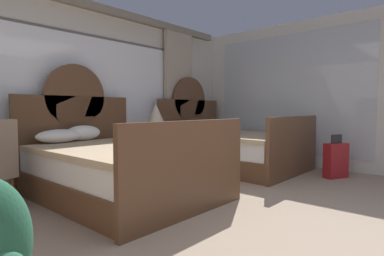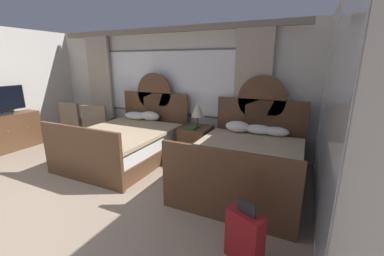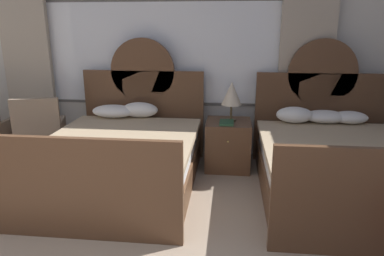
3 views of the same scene
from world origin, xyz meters
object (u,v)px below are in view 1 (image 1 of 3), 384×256
(book_on_nightstand, at_px, (160,134))
(suitcase_on_floor, at_px, (336,160))
(bed_near_mirror, at_px, (232,148))
(nightstand_between_beds, at_px, (156,154))
(bed_near_window, at_px, (120,167))
(table_lamp_on_nightstand, at_px, (156,113))

(book_on_nightstand, relative_size, suitcase_on_floor, 0.39)
(bed_near_mirror, relative_size, suitcase_on_floor, 3.34)
(nightstand_between_beds, bearing_deg, bed_near_window, -150.69)
(bed_near_window, xyz_separation_m, bed_near_mirror, (2.45, 0.01, 0.00))
(bed_near_window, xyz_separation_m, book_on_nightstand, (1.20, 0.57, 0.30))
(nightstand_between_beds, relative_size, book_on_nightstand, 2.48)
(table_lamp_on_nightstand, bearing_deg, bed_near_window, -149.86)
(table_lamp_on_nightstand, distance_m, book_on_nightstand, 0.38)
(table_lamp_on_nightstand, bearing_deg, book_on_nightstand, -109.19)
(book_on_nightstand, bearing_deg, nightstand_between_beds, 77.46)
(bed_near_window, relative_size, book_on_nightstand, 8.66)
(table_lamp_on_nightstand, bearing_deg, bed_near_mirror, -31.26)
(bed_near_window, height_order, book_on_nightstand, bed_near_window)
(nightstand_between_beds, xyz_separation_m, book_on_nightstand, (-0.03, -0.12, 0.34))
(book_on_nightstand, bearing_deg, table_lamp_on_nightstand, 70.81)
(bed_near_mirror, xyz_separation_m, suitcase_on_floor, (0.38, -1.67, -0.09))
(table_lamp_on_nightstand, xyz_separation_m, suitcase_on_floor, (1.57, -2.40, -0.73))
(nightstand_between_beds, height_order, book_on_nightstand, book_on_nightstand)
(table_lamp_on_nightstand, xyz_separation_m, book_on_nightstand, (-0.05, -0.16, -0.35))
(book_on_nightstand, bearing_deg, bed_near_window, -154.55)
(bed_near_mirror, relative_size, book_on_nightstand, 8.66)
(nightstand_between_beds, relative_size, suitcase_on_floor, 0.96)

